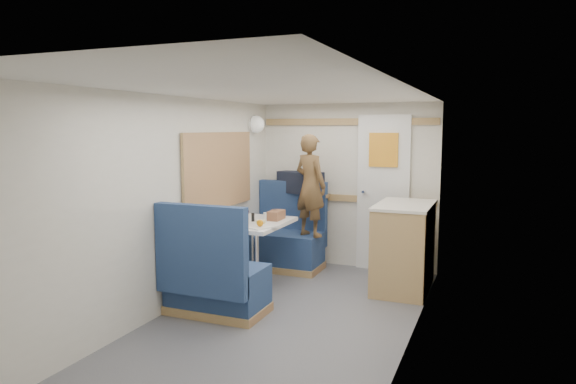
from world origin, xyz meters
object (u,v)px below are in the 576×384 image
at_px(bench_near, 214,283).
at_px(bread_loaf, 276,215).
at_px(orange_fruit, 260,223).
at_px(tumbler_left, 226,221).
at_px(wine_glass, 245,213).
at_px(beer_glass, 276,215).
at_px(tumbler_right, 274,214).
at_px(salt_grinder, 265,217).
at_px(dinette_table, 255,236).
at_px(galley_counter, 403,246).
at_px(tray, 261,227).
at_px(bench_far, 286,244).
at_px(person, 310,185).
at_px(cheese_block, 261,222).
at_px(dome_light, 256,124).
at_px(pepper_grinder, 253,217).
at_px(duffel_bag, 300,182).

xyz_separation_m(bench_near, bread_loaf, (0.16, 1.06, 0.47)).
xyz_separation_m(orange_fruit, tumbler_left, (-0.36, -0.04, 0.00)).
bearing_deg(wine_glass, beer_glass, 64.51).
height_order(wine_glass, beer_glass, wine_glass).
height_order(tumbler_right, salt_grinder, tumbler_right).
bearing_deg(dinette_table, tumbler_left, -114.67).
relative_size(galley_counter, tray, 2.94).
height_order(bench_far, person, person).
distance_m(orange_fruit, salt_grinder, 0.40).
distance_m(bench_far, tumbler_right, 0.79).
bearing_deg(galley_counter, bench_near, -136.06).
distance_m(cheese_block, bread_loaf, 0.34).
distance_m(dinette_table, dome_light, 1.51).
bearing_deg(pepper_grinder, duffel_bag, 84.06).
distance_m(person, tray, 1.06).
bearing_deg(pepper_grinder, person, 62.81).
relative_size(dinette_table, tray, 2.94).
bearing_deg(wine_glass, pepper_grinder, 91.53).
bearing_deg(orange_fruit, tumbler_right, 98.87).
bearing_deg(bench_near, pepper_grinder, 92.05).
xyz_separation_m(galley_counter, bread_loaf, (-1.31, -0.35, 0.30)).
bearing_deg(cheese_block, tumbler_left, -144.30).
bearing_deg(orange_fruit, pepper_grinder, 126.42).
bearing_deg(pepper_grinder, salt_grinder, 33.53).
bearing_deg(tumbler_left, bench_near, -73.05).
xyz_separation_m(person, orange_fruit, (-0.15, -1.05, -0.27)).
distance_m(tray, orange_fruit, 0.07).
xyz_separation_m(duffel_bag, salt_grinder, (-0.01, -1.04, -0.27)).
xyz_separation_m(cheese_block, wine_glass, (-0.16, -0.04, 0.09)).
bearing_deg(duffel_bag, cheese_block, -70.44).
bearing_deg(tray, orange_fruit, -81.58).
bearing_deg(salt_grinder, bread_loaf, 56.00).
bearing_deg(dome_light, wine_glass, -70.44).
xyz_separation_m(tumbler_right, pepper_grinder, (-0.15, -0.23, -0.01)).
relative_size(dome_light, wine_glass, 1.19).
height_order(dinette_table, beer_glass, beer_glass).
bearing_deg(tumbler_left, person, 65.16).
xyz_separation_m(tumbler_right, salt_grinder, (-0.04, -0.16, -0.01)).
bearing_deg(tumbler_left, pepper_grinder, 70.36).
relative_size(dome_light, beer_glass, 2.15).
distance_m(galley_counter, orange_fruit, 1.56).
distance_m(dinette_table, person, 0.96).
xyz_separation_m(dome_light, tumbler_left, (0.23, -1.19, -0.97)).
distance_m(bench_far, bread_loaf, 0.83).
height_order(dome_light, tray, dome_light).
bearing_deg(wine_glass, salt_grinder, 68.00).
bearing_deg(dome_light, tray, -62.16).
relative_size(bench_far, bench_near, 1.00).
bearing_deg(tumbler_right, person, 65.33).
bearing_deg(dinette_table, tumbler_right, 64.59).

